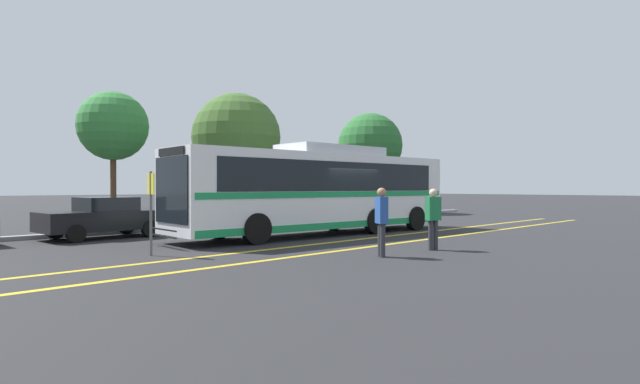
# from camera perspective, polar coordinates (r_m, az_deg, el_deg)

# --- Properties ---
(ground_plane) EXTENTS (220.00, 220.00, 0.00)m
(ground_plane) POSITION_cam_1_polar(r_m,az_deg,el_deg) (19.30, 1.76, -4.84)
(ground_plane) COLOR #262628
(lane_strip_0) EXTENTS (31.96, 0.20, 0.01)m
(lane_strip_0) POSITION_cam_1_polar(r_m,az_deg,el_deg) (17.64, 5.05, -5.34)
(lane_strip_0) COLOR gold
(lane_strip_0) RESTS_ON ground_plane
(lane_strip_1) EXTENTS (31.96, 0.20, 0.01)m
(lane_strip_1) POSITION_cam_1_polar(r_m,az_deg,el_deg) (16.62, 9.43, -5.71)
(lane_strip_1) COLOR gold
(lane_strip_1) RESTS_ON ground_plane
(curb_strip) EXTENTS (39.96, 0.36, 0.15)m
(curb_strip) POSITION_cam_1_polar(r_m,az_deg,el_deg) (23.61, -10.01, -3.68)
(curb_strip) COLOR #99999E
(curb_strip) RESTS_ON ground_plane
(transit_bus) EXTENTS (12.39, 3.21, 3.41)m
(transit_bus) POSITION_cam_1_polar(r_m,az_deg,el_deg) (19.05, 0.03, 0.34)
(transit_bus) COLOR white
(transit_bus) RESTS_ON ground_plane
(parked_car_1) EXTENTS (4.25, 2.16, 1.46)m
(parked_car_1) POSITION_cam_1_polar(r_m,az_deg,el_deg) (19.41, -23.46, -2.67)
(parked_car_1) COLOR black
(parked_car_1) RESTS_ON ground_plane
(pedestrian_0) EXTENTS (0.41, 0.47, 1.80)m
(pedestrian_0) POSITION_cam_1_polar(r_m,az_deg,el_deg) (13.04, 7.04, -2.88)
(pedestrian_0) COLOR #2D2D33
(pedestrian_0) RESTS_ON ground_plane
(pedestrian_1) EXTENTS (0.47, 0.35, 1.77)m
(pedestrian_1) POSITION_cam_1_polar(r_m,az_deg,el_deg) (14.73, 12.81, -2.58)
(pedestrian_1) COLOR #2D2D33
(pedestrian_1) RESTS_ON ground_plane
(bus_stop_sign) EXTENTS (0.07, 0.40, 2.23)m
(bus_stop_sign) POSITION_cam_1_polar(r_m,az_deg,el_deg) (13.90, -18.76, -1.12)
(bus_stop_sign) COLOR #59595E
(bus_stop_sign) RESTS_ON ground_plane
(tree_0) EXTENTS (4.47, 4.47, 6.57)m
(tree_0) POSITION_cam_1_polar(r_m,az_deg,el_deg) (25.74, -9.53, 6.13)
(tree_0) COLOR #513823
(tree_0) RESTS_ON ground_plane
(tree_2) EXTENTS (3.34, 3.34, 6.46)m
(tree_2) POSITION_cam_1_polar(r_m,az_deg,el_deg) (26.36, -22.57, 6.95)
(tree_2) COLOR #513823
(tree_2) RESTS_ON ground_plane
(tree_3) EXTENTS (4.56, 4.56, 7.04)m
(tree_3) POSITION_cam_1_polar(r_m,az_deg,el_deg) (35.52, 5.75, 5.29)
(tree_3) COLOR #513823
(tree_3) RESTS_ON ground_plane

